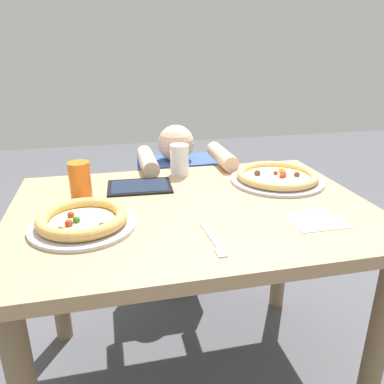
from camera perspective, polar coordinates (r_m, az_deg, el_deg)
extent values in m
plane|color=#4C4C51|center=(1.73, 0.10, -25.56)|extent=(8.00, 8.00, 0.00)
cube|color=tan|center=(1.30, 0.11, -2.90)|extent=(1.21, 0.86, 0.04)
cylinder|color=#826748|center=(1.45, 25.79, -20.04)|extent=(0.07, 0.07, 0.71)
cylinder|color=#826748|center=(1.78, -19.66, -10.88)|extent=(0.07, 0.07, 0.71)
cylinder|color=#826748|center=(1.93, 13.19, -7.48)|extent=(0.07, 0.07, 0.71)
cylinder|color=#B7B7BC|center=(1.19, -15.92, -4.78)|extent=(0.32, 0.32, 0.01)
cylinder|color=#E5CC7F|center=(1.18, -15.98, -4.30)|extent=(0.20, 0.20, 0.01)
torus|color=tan|center=(1.18, -16.04, -3.73)|extent=(0.27, 0.27, 0.04)
sphere|color=brown|center=(1.13, -13.29, -4.82)|extent=(0.02, 0.02, 0.02)
sphere|color=brown|center=(1.13, -19.03, -5.31)|extent=(0.02, 0.02, 0.02)
sphere|color=#2D6623|center=(1.17, -16.84, -4.00)|extent=(0.02, 0.02, 0.02)
sphere|color=maroon|center=(1.21, -17.62, -3.27)|extent=(0.02, 0.02, 0.02)
sphere|color=maroon|center=(1.16, -17.90, -4.47)|extent=(0.02, 0.02, 0.02)
cylinder|color=#B7B7BC|center=(1.56, 12.52, 1.73)|extent=(0.37, 0.37, 0.01)
cylinder|color=#EFD68C|center=(1.55, 12.55, 2.12)|extent=(0.26, 0.26, 0.01)
torus|color=tan|center=(1.55, 12.58, 2.47)|extent=(0.32, 0.32, 0.03)
sphere|color=brown|center=(1.55, 9.71, 2.80)|extent=(0.03, 0.03, 0.03)
sphere|color=maroon|center=(1.54, 13.19, 2.26)|extent=(0.02, 0.02, 0.02)
sphere|color=#BF4C19|center=(1.57, 13.46, 2.67)|extent=(0.02, 0.02, 0.02)
sphere|color=brown|center=(1.57, 15.36, 2.53)|extent=(0.02, 0.02, 0.02)
sphere|color=gold|center=(1.61, 13.20, 3.18)|extent=(0.03, 0.03, 0.03)
sphere|color=maroon|center=(1.57, 12.34, 2.78)|extent=(0.02, 0.02, 0.02)
sphere|color=maroon|center=(1.54, 13.48, 2.32)|extent=(0.02, 0.02, 0.02)
cylinder|color=orange|center=(1.37, -16.33, 1.52)|extent=(0.07, 0.07, 0.14)
cylinder|color=silver|center=(1.59, -1.87, 4.80)|extent=(0.08, 0.08, 0.13)
cube|color=white|center=(1.57, -2.21, 5.88)|extent=(0.03, 0.03, 0.02)
cube|color=white|center=(1.59, -1.88, 6.54)|extent=(0.03, 0.03, 0.02)
cube|color=white|center=(1.57, -1.51, 6.08)|extent=(0.04, 0.04, 0.03)
cube|color=white|center=(1.25, 17.83, -4.02)|extent=(0.16, 0.15, 0.00)
cube|color=silver|center=(1.09, 2.53, -6.52)|extent=(0.02, 0.16, 0.00)
cube|color=silver|center=(1.01, 4.34, -9.03)|extent=(0.03, 0.05, 0.00)
cube|color=black|center=(1.47, -7.80, 0.81)|extent=(0.25, 0.18, 0.01)
cube|color=#192338|center=(1.47, -7.81, 0.98)|extent=(0.22, 0.16, 0.00)
cylinder|color=#333847|center=(2.13, -2.17, -7.89)|extent=(0.30, 0.30, 0.45)
cube|color=#334C8C|center=(1.99, -2.31, 1.16)|extent=(0.38, 0.22, 0.26)
sphere|color=beige|center=(1.92, -2.40, 7.28)|extent=(0.18, 0.18, 0.18)
cylinder|color=beige|center=(1.68, -6.64, 4.61)|extent=(0.07, 0.28, 0.07)
cylinder|color=beige|center=(1.75, 4.50, 5.33)|extent=(0.07, 0.28, 0.07)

